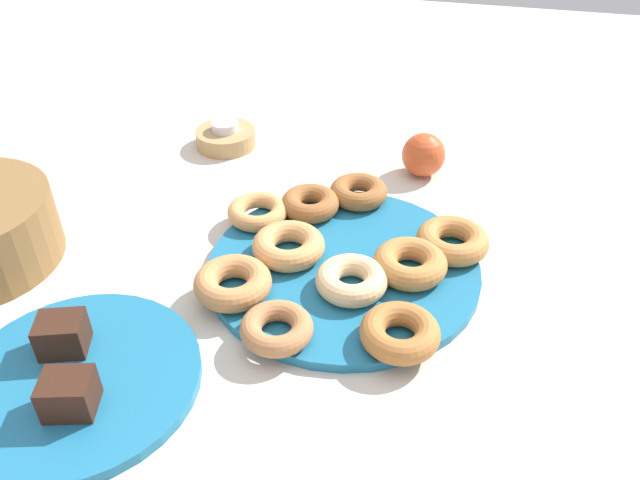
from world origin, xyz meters
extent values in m
plane|color=beige|center=(0.00, 0.00, 0.00)|extent=(2.40, 2.40, 0.00)
cylinder|color=#1E6B93|center=(0.00, 0.00, 0.01)|extent=(0.34, 0.34, 0.01)
torus|color=#995B2D|center=(0.15, 0.01, 0.03)|extent=(0.11, 0.11, 0.03)
torus|color=tan|center=(0.00, 0.07, 0.03)|extent=(0.11, 0.11, 0.03)
torus|color=#AD6B33|center=(-0.12, -0.09, 0.03)|extent=(0.11, 0.11, 0.03)
torus|color=#EABC84|center=(-0.05, -0.02, 0.03)|extent=(0.10, 0.10, 0.03)
torus|color=#B27547|center=(-0.14, 0.04, 0.02)|extent=(0.10, 0.10, 0.02)
torus|color=#BC7A3D|center=(0.00, -0.08, 0.03)|extent=(0.13, 0.13, 0.03)
torus|color=#C6844C|center=(-0.08, 0.11, 0.03)|extent=(0.12, 0.12, 0.03)
torus|color=#995B2D|center=(0.10, 0.07, 0.03)|extent=(0.08, 0.08, 0.03)
torus|color=#BC7A3D|center=(0.06, -0.13, 0.03)|extent=(0.12, 0.12, 0.03)
torus|color=tan|center=(0.07, 0.13, 0.02)|extent=(0.11, 0.11, 0.02)
cylinder|color=#1E6B93|center=(-0.24, 0.22, 0.01)|extent=(0.25, 0.25, 0.01)
cube|color=#381E14|center=(-0.28, 0.20, 0.03)|extent=(0.05, 0.06, 0.04)
cube|color=#381E14|center=(-0.21, 0.25, 0.03)|extent=(0.05, 0.06, 0.04)
cylinder|color=tan|center=(0.28, 0.26, 0.01)|extent=(0.10, 0.10, 0.03)
cylinder|color=silver|center=(0.28, 0.26, 0.04)|extent=(0.04, 0.04, 0.01)
sphere|color=#CC4C23|center=(0.26, -0.07, 0.03)|extent=(0.07, 0.07, 0.07)
camera|label=1|loc=(-0.60, -0.12, 0.50)|focal=35.33mm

